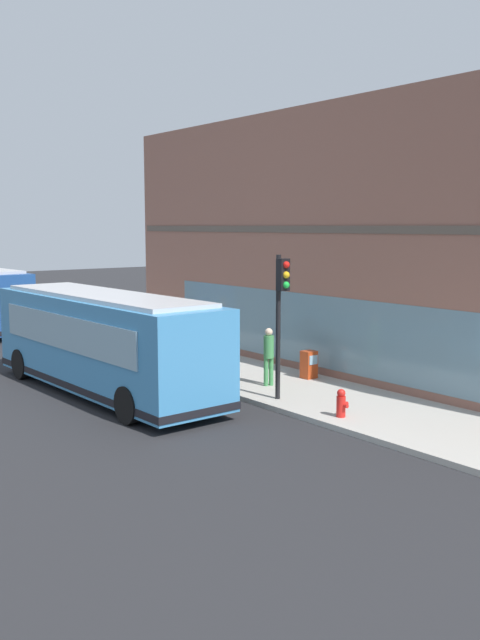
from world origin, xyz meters
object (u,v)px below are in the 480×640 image
(traffic_light_near_corner, at_px, (281,300))
(fire_hydrant, at_px, (341,403))
(newspaper_vending_box, at_px, (309,364))
(pedestrian_walking_along_curb, at_px, (269,352))
(city_bus_nearside, at_px, (103,343))
(pedestrian_by_light_pole, at_px, (155,324))
(pedestrian_near_building_entrance, at_px, (129,322))

(traffic_light_near_corner, bearing_deg, fire_hydrant, -89.22)
(traffic_light_near_corner, bearing_deg, newspaper_vending_box, 31.21)
(pedestrian_walking_along_curb, distance_m, newspaper_vending_box, 1.83)
(city_bus_nearside, xyz_separation_m, pedestrian_by_light_pole, (4.88, 5.09, -0.41))
(pedestrian_walking_along_curb, xyz_separation_m, newspaper_vending_box, (1.73, 0.02, -0.59))
(traffic_light_near_corner, xyz_separation_m, fire_hydrant, (0.03, -2.36, -2.51))
(traffic_light_near_corner, distance_m, pedestrian_walking_along_curb, 2.55)
(fire_hydrant, height_order, pedestrian_walking_along_curb, pedestrian_walking_along_curb)
(pedestrian_near_building_entrance, relative_size, newspaper_vending_box, 1.95)
(fire_hydrant, bearing_deg, pedestrian_near_building_entrance, 86.21)
(city_bus_nearside, height_order, fire_hydrant, city_bus_nearside)
(city_bus_nearside, xyz_separation_m, newspaper_vending_box, (5.93, -2.78, -0.95))
(newspaper_vending_box, bearing_deg, pedestrian_walking_along_curb, -179.28)
(city_bus_nearside, xyz_separation_m, pedestrian_walking_along_curb, (4.20, -2.80, -0.36))
(pedestrian_walking_along_curb, bearing_deg, fire_hydrant, -102.05)
(pedestrian_walking_along_curb, relative_size, newspaper_vending_box, 2.01)
(traffic_light_near_corner, relative_size, pedestrian_walking_along_curb, 2.29)
(pedestrian_by_light_pole, bearing_deg, newspaper_vending_box, -82.38)
(city_bus_nearside, relative_size, pedestrian_near_building_entrance, 5.75)
(pedestrian_by_light_pole, relative_size, pedestrian_near_building_entrance, 0.98)
(fire_hydrant, xyz_separation_m, pedestrian_walking_along_curb, (0.84, 3.91, 0.68))
(city_bus_nearside, bearing_deg, pedestrian_near_building_entrance, 55.36)
(pedestrian_by_light_pole, bearing_deg, traffic_light_near_corner, -99.32)
(city_bus_nearside, relative_size, newspaper_vending_box, 11.23)
(pedestrian_walking_along_curb, bearing_deg, pedestrian_near_building_entrance, 89.92)
(traffic_light_near_corner, bearing_deg, pedestrian_walking_along_curb, 60.83)
(pedestrian_walking_along_curb, height_order, pedestrian_near_building_entrance, pedestrian_walking_along_curb)
(traffic_light_near_corner, height_order, fire_hydrant, traffic_light_near_corner)
(city_bus_nearside, height_order, pedestrian_near_building_entrance, city_bus_nearside)
(fire_hydrant, height_order, pedestrian_by_light_pole, pedestrian_by_light_pole)
(fire_hydrant, relative_size, newspaper_vending_box, 0.82)
(traffic_light_near_corner, xyz_separation_m, pedestrian_by_light_pole, (1.55, 9.45, -1.88))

